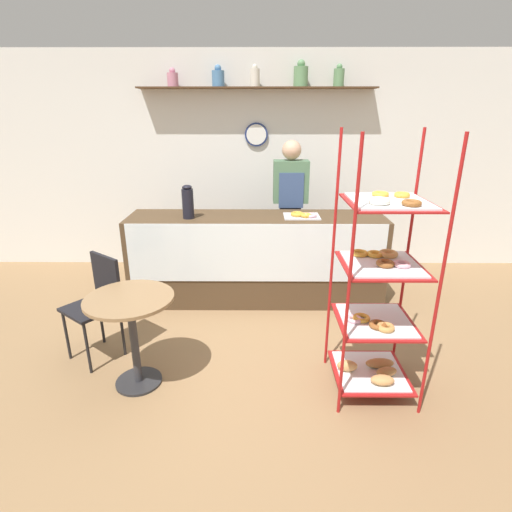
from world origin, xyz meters
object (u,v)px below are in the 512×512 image
(cafe_chair, at_px, (99,296))
(donut_tray_counter, at_px, (303,215))
(pastry_rack, at_px, (378,296))
(coffee_carafe, at_px, (188,202))
(person_worker, at_px, (290,207))
(cafe_table, at_px, (132,320))

(cafe_chair, relative_size, donut_tray_counter, 2.37)
(pastry_rack, distance_m, coffee_carafe, 2.17)
(pastry_rack, height_order, person_worker, pastry_rack)
(pastry_rack, bearing_deg, person_worker, 103.50)
(cafe_chair, bearing_deg, pastry_rack, 26.04)
(person_worker, height_order, cafe_chair, person_worker)
(pastry_rack, relative_size, person_worker, 1.12)
(donut_tray_counter, bearing_deg, cafe_table, -133.81)
(coffee_carafe, bearing_deg, cafe_chair, -121.37)
(pastry_rack, xyz_separation_m, coffee_carafe, (-1.58, 1.45, 0.35))
(cafe_chair, distance_m, coffee_carafe, 1.31)
(cafe_table, bearing_deg, donut_tray_counter, 46.19)
(pastry_rack, relative_size, cafe_table, 2.57)
(cafe_chair, bearing_deg, donut_tray_counter, 67.65)
(pastry_rack, height_order, cafe_chair, pastry_rack)
(donut_tray_counter, bearing_deg, person_worker, 100.63)
(person_worker, relative_size, cafe_chair, 1.93)
(person_worker, height_order, donut_tray_counter, person_worker)
(person_worker, xyz_separation_m, cafe_table, (-1.30, -1.98, -0.39))
(cafe_table, distance_m, coffee_carafe, 1.55)
(pastry_rack, bearing_deg, coffee_carafe, 137.36)
(coffee_carafe, bearing_deg, pastry_rack, -42.64)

